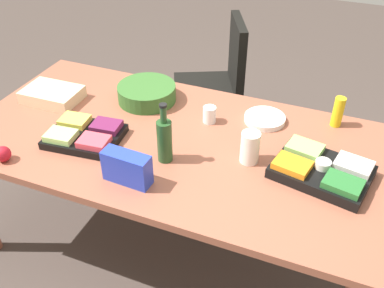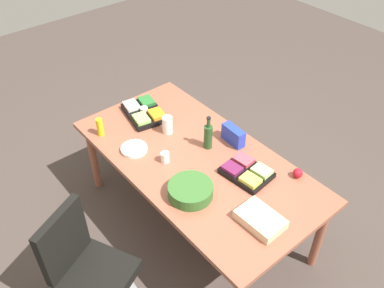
{
  "view_description": "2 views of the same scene",
  "coord_description": "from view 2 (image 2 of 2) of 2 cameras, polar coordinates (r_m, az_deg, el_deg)",
  "views": [
    {
      "loc": [
        0.78,
        -1.64,
        2.08
      ],
      "look_at": [
        0.13,
        -0.04,
        0.8
      ],
      "focal_mm": 40.7,
      "sensor_mm": 36.0,
      "label": 1
    },
    {
      "loc": [
        -1.91,
        1.63,
        3.05
      ],
      "look_at": [
        0.13,
        -0.07,
        0.81
      ],
      "focal_mm": 38.88,
      "sensor_mm": 36.0,
      "label": 2
    }
  ],
  "objects": [
    {
      "name": "veggie_tray",
      "position": [
        3.85,
        -6.57,
        4.37
      ],
      "size": [
        0.47,
        0.38,
        0.09
      ],
      "color": "black",
      "rests_on": "conference_table"
    },
    {
      "name": "office_chair",
      "position": [
        3.24,
        -13.7,
        -17.44
      ],
      "size": [
        0.64,
        0.64,
        0.97
      ],
      "color": "gray",
      "rests_on": "ground"
    },
    {
      "name": "wine_bottle",
      "position": [
        3.42,
        2.23,
        1.12
      ],
      "size": [
        0.08,
        0.08,
        0.31
      ],
      "color": "#254C23",
      "rests_on": "conference_table"
    },
    {
      "name": "salad_bowl",
      "position": [
        3.06,
        -0.21,
        -6.39
      ],
      "size": [
        0.42,
        0.42,
        0.09
      ],
      "primitive_type": "cylinder",
      "rotation": [
        0.0,
        0.0,
        -0.32
      ],
      "color": "#346329",
      "rests_on": "conference_table"
    },
    {
      "name": "fruit_platter",
      "position": [
        3.25,
        7.51,
        -3.81
      ],
      "size": [
        0.39,
        0.32,
        0.07
      ],
      "color": "black",
      "rests_on": "conference_table"
    },
    {
      "name": "paper_plate_stack",
      "position": [
        3.48,
        -7.96,
        -0.67
      ],
      "size": [
        0.25,
        0.25,
        0.03
      ],
      "primitive_type": "cylinder",
      "rotation": [
        0.0,
        0.0,
        -0.15
      ],
      "color": "white",
      "rests_on": "conference_table"
    },
    {
      "name": "mayo_jar",
      "position": [
        3.6,
        -3.39,
        2.64
      ],
      "size": [
        0.11,
        0.11,
        0.16
      ],
      "primitive_type": "cylinder",
      "rotation": [
        0.0,
        0.0,
        0.22
      ],
      "color": "white",
      "rests_on": "conference_table"
    },
    {
      "name": "paper_cup",
      "position": [
        3.33,
        -3.72,
        -1.83
      ],
      "size": [
        0.07,
        0.07,
        0.09
      ],
      "primitive_type": "cylinder",
      "rotation": [
        0.0,
        0.0,
        -0.01
      ],
      "color": "white",
      "rests_on": "conference_table"
    },
    {
      "name": "chip_bag_blue",
      "position": [
        3.51,
        5.68,
        1.2
      ],
      "size": [
        0.22,
        0.09,
        0.15
      ],
      "primitive_type": "cube",
      "rotation": [
        0.0,
        0.0,
        -0.05
      ],
      "color": "#253CC0",
      "rests_on": "conference_table"
    },
    {
      "name": "ground_plane",
      "position": [
        3.95,
        0.47,
        -10.38
      ],
      "size": [
        10.0,
        10.0,
        0.0
      ],
      "primitive_type": "plane",
      "color": "#463B35"
    },
    {
      "name": "conference_table",
      "position": [
        3.43,
        0.53,
        -2.86
      ],
      "size": [
        2.14,
        1.1,
        0.78
      ],
      "color": "#98543E",
      "rests_on": "ground"
    },
    {
      "name": "apple_red",
      "position": [
        3.31,
        14.3,
        -3.89
      ],
      "size": [
        0.09,
        0.09,
        0.08
      ],
      "primitive_type": "sphere",
      "rotation": [
        0.0,
        0.0,
        -0.22
      ],
      "color": "#B41624",
      "rests_on": "conference_table"
    },
    {
      "name": "sheet_cake",
      "position": [
        2.94,
        9.35,
        -10.18
      ],
      "size": [
        0.33,
        0.23,
        0.07
      ],
      "primitive_type": "cube",
      "rotation": [
        0.0,
        0.0,
        0.02
      ],
      "color": "beige",
      "rests_on": "conference_table"
    },
    {
      "name": "mustard_bottle",
      "position": [
        3.66,
        -12.52,
        2.3
      ],
      "size": [
        0.07,
        0.07,
        0.17
      ],
      "primitive_type": "cylinder",
      "rotation": [
        0.0,
        0.0,
        0.31
      ],
      "color": "yellow",
      "rests_on": "conference_table"
    }
  ]
}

